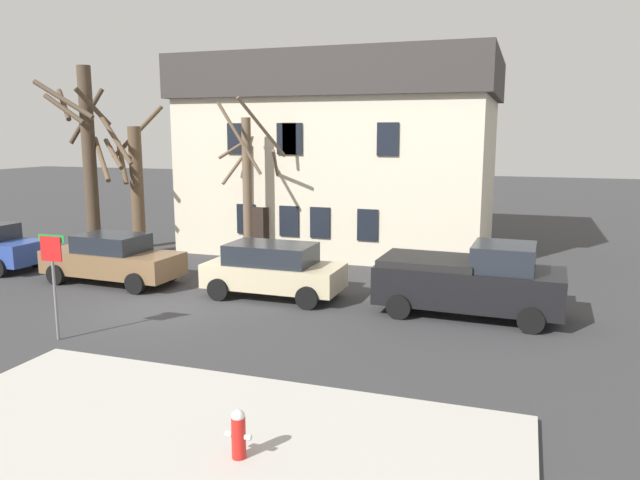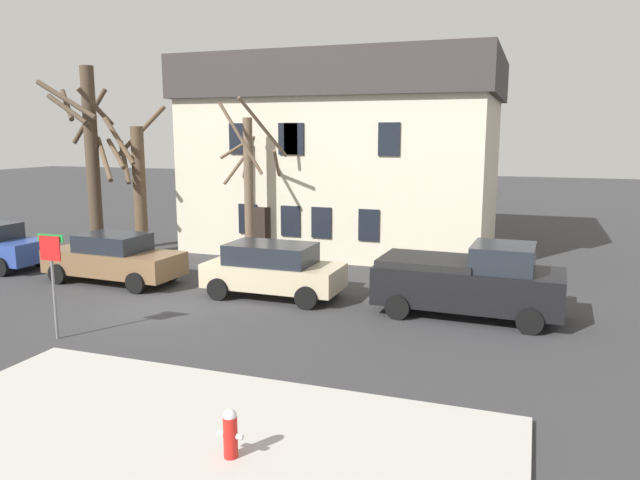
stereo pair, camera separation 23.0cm
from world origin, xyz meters
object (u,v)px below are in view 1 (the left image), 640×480
at_px(tree_bare_far, 248,182).
at_px(fire_hydrant, 238,433).
at_px(tree_bare_near, 87,153).
at_px(bicycle_leaning, 113,248).
at_px(building_main, 345,153).
at_px(car_brown_sedan, 113,259).
at_px(car_beige_wagon, 273,269).
at_px(pickup_truck_black, 470,280).
at_px(tree_bare_mid, 133,181).
at_px(street_sign_pole, 53,267).

height_order(tree_bare_far, fire_hydrant, tree_bare_far).
xyz_separation_m(tree_bare_near, bicycle_leaning, (1.14, -0.19, -3.83)).
distance_m(building_main, tree_bare_near, 10.89).
distance_m(car_brown_sedan, car_beige_wagon, 5.83).
relative_size(car_brown_sedan, pickup_truck_black, 0.95).
relative_size(tree_bare_mid, pickup_truck_black, 1.21).
relative_size(tree_bare_near, street_sign_pole, 2.93).
height_order(tree_bare_near, tree_bare_far, tree_bare_near).
bearing_deg(street_sign_pole, building_main, 78.61).
xyz_separation_m(car_brown_sedan, street_sign_pole, (2.38, -5.26, 1.00)).
bearing_deg(building_main, car_brown_sedan, -119.47).
height_order(tree_bare_far, street_sign_pole, tree_bare_far).
bearing_deg(car_beige_wagon, fire_hydrant, -69.93).
bearing_deg(bicycle_leaning, car_beige_wagon, -22.66).
bearing_deg(fire_hydrant, pickup_truck_black, 73.94).
bearing_deg(pickup_truck_black, fire_hydrant, -106.06).
bearing_deg(tree_bare_mid, bicycle_leaning, -123.22).
height_order(tree_bare_near, car_beige_wagon, tree_bare_near).
bearing_deg(pickup_truck_black, car_brown_sedan, -179.47).
distance_m(tree_bare_mid, fire_hydrant, 17.96).
bearing_deg(tree_bare_far, tree_bare_mid, 177.50).
distance_m(tree_bare_mid, tree_bare_far, 5.38).
xyz_separation_m(tree_bare_far, bicycle_leaning, (-5.91, -0.59, -2.79)).
height_order(building_main, bicycle_leaning, building_main).
relative_size(building_main, fire_hydrant, 16.67).
relative_size(tree_bare_mid, car_brown_sedan, 1.27).
bearing_deg(fire_hydrant, bicycle_leaning, 133.42).
bearing_deg(tree_bare_far, building_main, 65.52).
xyz_separation_m(fire_hydrant, street_sign_pole, (-6.77, 3.71, 1.32)).
xyz_separation_m(car_brown_sedan, fire_hydrant, (9.15, -8.97, -0.32)).
relative_size(fire_hydrant, bicycle_leaning, 0.46).
distance_m(tree_bare_near, bicycle_leaning, 4.00).
relative_size(tree_bare_far, fire_hydrant, 8.07).
bearing_deg(tree_bare_near, tree_bare_far, 3.25).
xyz_separation_m(tree_bare_near, car_brown_sedan, (4.04, -3.95, -3.35)).
bearing_deg(tree_bare_mid, car_brown_sedan, -62.85).
bearing_deg(tree_bare_mid, pickup_truck_black, -17.61).
height_order(car_brown_sedan, bicycle_leaning, car_brown_sedan).
bearing_deg(car_beige_wagon, pickup_truck_black, -0.11).
height_order(tree_bare_mid, pickup_truck_black, tree_bare_mid).
xyz_separation_m(car_beige_wagon, pickup_truck_black, (5.93, -0.01, 0.13)).
distance_m(fire_hydrant, street_sign_pole, 7.83).
xyz_separation_m(car_brown_sedan, bicycle_leaning, (-2.89, 3.76, -0.47)).
bearing_deg(building_main, bicycle_leaning, -145.31).
relative_size(tree_bare_near, pickup_truck_black, 1.51).
relative_size(tree_bare_mid, fire_hydrant, 7.94).
height_order(tree_bare_far, pickup_truck_black, tree_bare_far).
relative_size(car_brown_sedan, car_beige_wagon, 1.14).
bearing_deg(car_beige_wagon, bicycle_leaning, 157.34).
xyz_separation_m(car_brown_sedan, car_beige_wagon, (5.83, 0.12, 0.03)).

